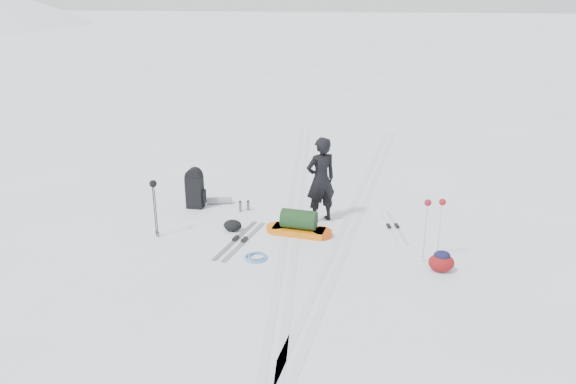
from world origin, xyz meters
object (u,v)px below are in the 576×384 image
at_px(skier, 321,180).
at_px(expedition_rucksack, 198,189).
at_px(ski_poles_black, 154,191).
at_px(pulk_sled, 299,225).

height_order(skier, expedition_rucksack, skier).
distance_m(expedition_rucksack, ski_poles_black, 1.84).
height_order(pulk_sled, expedition_rucksack, expedition_rucksack).
distance_m(skier, expedition_rucksack, 2.95).
relative_size(skier, ski_poles_black, 1.54).
height_order(pulk_sled, ski_poles_black, ski_poles_black).
bearing_deg(ski_poles_black, expedition_rucksack, 67.27).
bearing_deg(ski_poles_black, skier, 11.50).
bearing_deg(pulk_sled, expedition_rucksack, 162.78).
height_order(skier, pulk_sled, skier).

